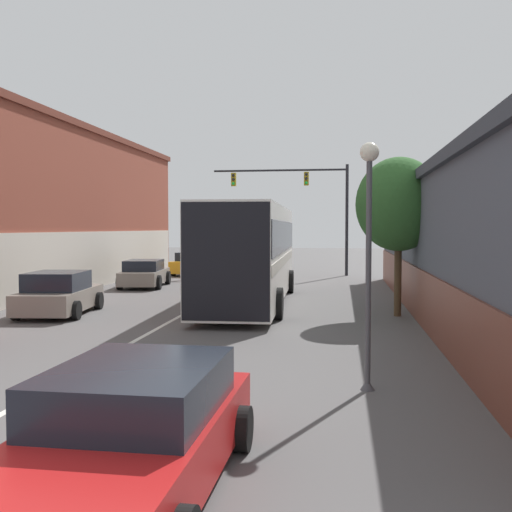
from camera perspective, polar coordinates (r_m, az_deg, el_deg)
lane_center_line at (r=22.56m, az=-5.11°, el=-4.55°), size 0.14×48.22×0.01m
bus at (r=22.40m, az=-0.49°, el=0.61°), size 3.17×12.43×3.62m
hatchback_foreground at (r=6.88m, az=-11.78°, el=-16.18°), size 2.21×4.52×1.33m
parked_car_left_mid at (r=36.73m, az=-5.85°, el=-0.73°), size 2.30×4.67×1.37m
parked_car_left_far at (r=29.27m, az=-10.57°, el=-1.68°), size 2.40×4.37×1.31m
parked_car_left_distant at (r=20.73m, az=-18.26°, el=-3.48°), size 2.44×4.17×1.41m
traffic_signal_gantry at (r=35.98m, az=4.86°, el=5.77°), size 8.10×0.36×6.59m
street_lamp at (r=10.58m, az=10.69°, el=1.40°), size 0.34×0.34×4.33m
street_tree_near at (r=19.74m, az=13.43°, el=4.79°), size 2.74×2.46×5.11m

